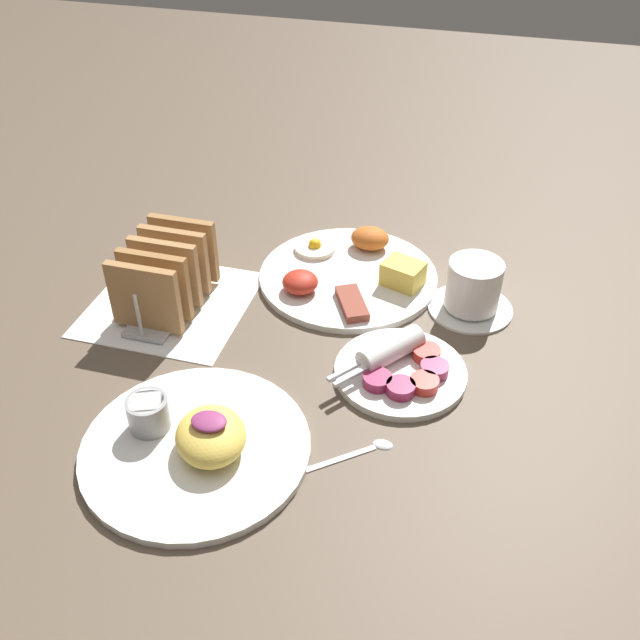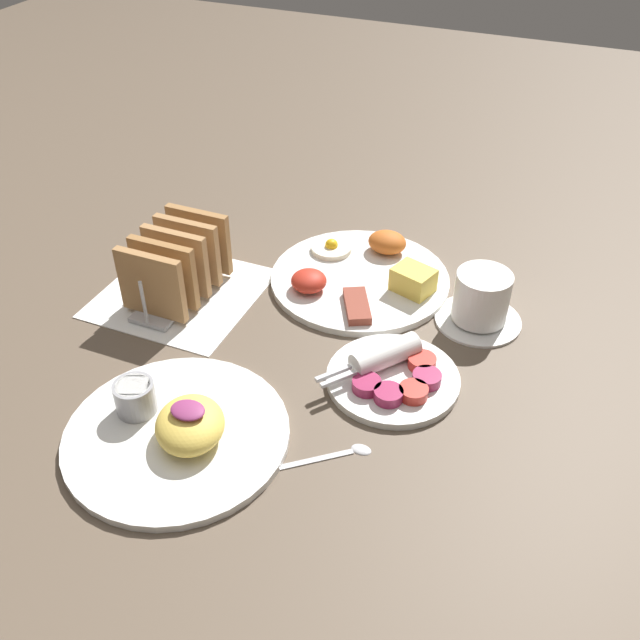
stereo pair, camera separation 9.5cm
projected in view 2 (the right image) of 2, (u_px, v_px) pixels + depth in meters
ground_plane at (257, 335)px, 0.97m from camera, size 3.00×3.00×0.00m
napkin_flat at (181, 293)px, 1.05m from camera, size 0.22×0.22×0.00m
plate_breakfast at (362, 275)px, 1.07m from camera, size 0.27×0.27×0.05m
plate_condiments at (393, 375)px, 0.89m from camera, size 0.17×0.17×0.04m
plate_foreground at (175, 428)px, 0.82m from camera, size 0.26×0.26×0.06m
toast_rack at (177, 264)px, 1.02m from camera, size 0.10×0.18×0.10m
coffee_cup at (481, 300)px, 0.97m from camera, size 0.12×0.12×0.08m
teaspoon at (334, 454)px, 0.80m from camera, size 0.11×0.09×0.01m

